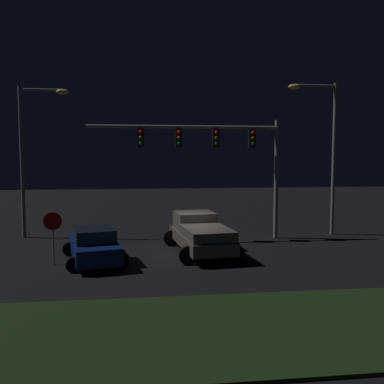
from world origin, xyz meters
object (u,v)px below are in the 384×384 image
Objects in this scene: pickup_truck at (200,232)px; street_lamp_left at (31,144)px; street_lamp_right at (325,140)px; car_sedan at (94,245)px; stop_sign at (53,228)px; traffic_signal_gantry at (216,147)px.

street_lamp_left reaches higher than pickup_truck.
street_lamp_right reaches higher than pickup_truck.
car_sedan is (-4.75, -1.27, -0.26)m from pickup_truck.
pickup_truck is 6.60m from stop_sign.
street_lamp_left is 7.71m from stop_sign.
street_lamp_right is (6.42, 0.69, 0.42)m from traffic_signal_gantry.
car_sedan is 8.59m from traffic_signal_gantry.
stop_sign is (-6.41, -1.50, 0.56)m from pickup_truck.
street_lamp_right reaches higher than car_sedan.
street_lamp_left is 3.74× the size of stop_sign.
car_sedan is 2.10× the size of stop_sign.
car_sedan is at bearing 8.14° from stop_sign.
traffic_signal_gantry is 9.60m from stop_sign.
traffic_signal_gantry is 6.47m from street_lamp_right.
street_lamp_right is 15.58m from stop_sign.
car_sedan is 1.86m from stop_sign.
car_sedan is 0.56× the size of street_lamp_left.
street_lamp_left reaches higher than stop_sign.
street_lamp_left is (-3.93, 6.14, 4.50)m from car_sedan.
street_lamp_right is at bearing -80.49° from car_sedan.
street_lamp_right is at bearing -70.64° from pickup_truck.
stop_sign is at bearing -159.86° from street_lamp_right.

